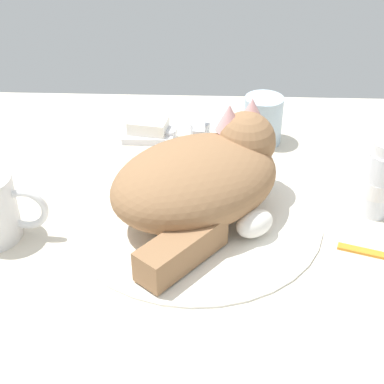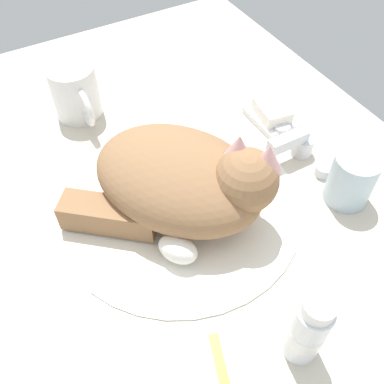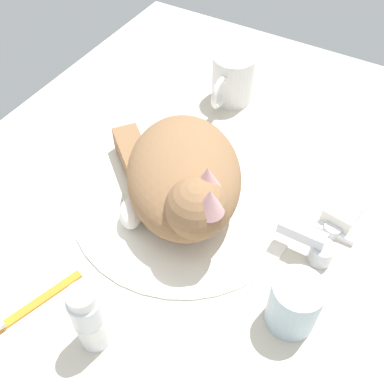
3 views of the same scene
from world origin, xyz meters
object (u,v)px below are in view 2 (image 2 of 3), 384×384
soap_bar (272,110)px  toothpaste_bottle (308,330)px  rinse_cup (352,179)px  faucet (298,145)px  coffee_mug (76,92)px  cat (185,181)px

soap_bar → toothpaste_bottle: size_ratio=0.56×
rinse_cup → faucet: bearing=-176.4°
coffee_mug → cat: bearing=11.7°
faucet → rinse_cup: rinse_cup is taller
coffee_mug → faucet: bearing=44.9°
cat → toothpaste_bottle: cat is taller
faucet → toothpaste_bottle: bearing=-37.6°
cat → toothpaste_bottle: bearing=3.7°
rinse_cup → toothpaste_bottle: bearing=-54.0°
rinse_cup → soap_bar: rinse_cup is taller
faucet → coffee_mug: size_ratio=1.10×
toothpaste_bottle → cat: bearing=-176.3°
soap_bar → toothpaste_bottle: bearing=-31.4°
cat → rinse_cup: bearing=66.2°
faucet → coffee_mug: coffee_mug is taller
coffee_mug → soap_bar: (18.64, 29.22, -2.49)cm
coffee_mug → soap_bar: 34.75cm
rinse_cup → toothpaste_bottle: 25.86cm
coffee_mug → soap_bar: coffee_mug is taller
faucet → coffee_mug: (-27.86, -27.80, 2.64)cm
faucet → rinse_cup: bearing=3.6°
cat → soap_bar: size_ratio=4.70×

